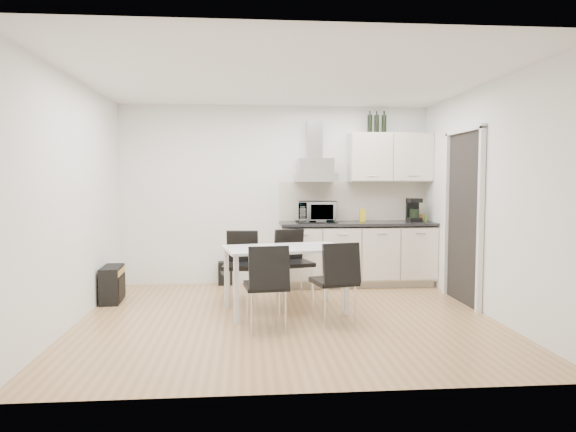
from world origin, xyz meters
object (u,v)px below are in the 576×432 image
(chair_far_right, at_px, (294,264))
(chair_near_left, at_px, (266,287))
(floor_speaker, at_px, (225,273))
(kitchenette, at_px, (359,228))
(guitar_amp, at_px, (112,284))
(chair_far_left, at_px, (241,267))
(dining_table, at_px, (285,254))
(chair_near_right, at_px, (334,282))

(chair_far_right, height_order, chair_near_left, same)
(floor_speaker, bearing_deg, chair_near_left, -80.84)
(kitchenette, distance_m, guitar_amp, 3.45)
(floor_speaker, bearing_deg, chair_far_right, -48.59)
(chair_far_left, distance_m, guitar_amp, 1.62)
(dining_table, bearing_deg, floor_speaker, 104.60)
(chair_far_left, bearing_deg, chair_near_left, 109.48)
(kitchenette, height_order, guitar_amp, kitchenette)
(chair_near_left, xyz_separation_m, chair_near_right, (0.73, 0.17, 0.00))
(chair_far_left, distance_m, chair_near_left, 1.24)
(kitchenette, bearing_deg, floor_speaker, 175.13)
(kitchenette, xyz_separation_m, chair_far_left, (-1.70, -0.93, -0.39))
(dining_table, distance_m, chair_far_right, 0.71)
(chair_near_right, bearing_deg, guitar_amp, 142.16)
(chair_far_left, distance_m, chair_far_right, 0.71)
(dining_table, distance_m, chair_near_left, 0.79)
(chair_near_left, distance_m, guitar_amp, 2.32)
(kitchenette, distance_m, floor_speaker, 2.06)
(kitchenette, height_order, chair_near_left, kitchenette)
(chair_far_left, bearing_deg, guitar_amp, 1.66)
(dining_table, relative_size, chair_near_right, 1.68)
(chair_near_left, height_order, guitar_amp, chair_near_left)
(kitchenette, height_order, chair_far_right, kitchenette)
(dining_table, relative_size, floor_speaker, 4.44)
(kitchenette, distance_m, chair_far_left, 1.98)
(chair_near_left, bearing_deg, chair_near_right, 6.75)
(chair_far_right, relative_size, floor_speaker, 2.64)
(chair_far_left, relative_size, guitar_amp, 1.60)
(chair_near_right, bearing_deg, chair_near_left, 179.92)
(chair_near_left, bearing_deg, floor_speaker, 95.88)
(guitar_amp, distance_m, floor_speaker, 1.66)
(dining_table, height_order, chair_far_right, chair_far_right)
(chair_far_left, height_order, guitar_amp, chair_far_left)
(guitar_amp, bearing_deg, dining_table, -20.35)
(chair_far_left, relative_size, chair_near_left, 1.00)
(chair_near_right, bearing_deg, chair_far_left, 120.49)
(dining_table, bearing_deg, kitchenette, 39.27)
(dining_table, distance_m, floor_speaker, 1.82)
(kitchenette, bearing_deg, guitar_amp, -166.70)
(floor_speaker, bearing_deg, guitar_amp, -148.50)
(chair_near_left, bearing_deg, dining_table, 64.50)
(dining_table, relative_size, chair_far_right, 1.68)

